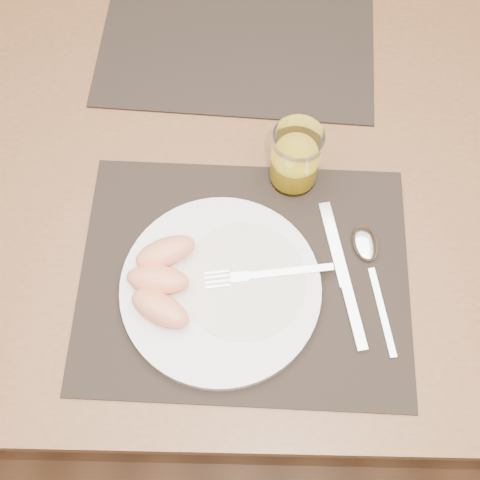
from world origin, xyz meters
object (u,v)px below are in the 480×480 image
object	(u,v)px
table	(243,170)
placemat_far	(238,30)
spoon	(368,253)
plate	(221,289)
knife	(346,286)
placemat_near	(244,276)
juice_glass	(295,160)
fork	(257,275)

from	to	relation	value
table	placemat_far	world-z (taller)	placemat_far
spoon	table	bearing A→B (deg)	133.56
plate	knife	xyz separation A→B (m)	(0.17, 0.01, -0.01)
placemat_near	juice_glass	xyz separation A→B (m)	(0.07, 0.16, 0.05)
table	placemat_near	xyz separation A→B (m)	(0.00, -0.22, 0.09)
placemat_near	juice_glass	bearing A→B (deg)	66.52
table	spoon	world-z (taller)	spoon
knife	juice_glass	bearing A→B (deg)	111.98
knife	spoon	size ratio (longest dim) A/B	1.14
fork	plate	bearing A→B (deg)	-161.45
spoon	fork	bearing A→B (deg)	-164.93
placemat_far	knife	bearing A→B (deg)	-71.06
plate	table	bearing A→B (deg)	83.70
table	placemat_near	distance (m)	0.24
table	knife	world-z (taller)	knife
plate	placemat_near	bearing A→B (deg)	34.87
juice_glass	spoon	bearing A→B (deg)	-50.36
fork	spoon	world-z (taller)	fork
placemat_near	knife	distance (m)	0.14
table	plate	distance (m)	0.26
spoon	placemat_near	bearing A→B (deg)	-168.18
plate	juice_glass	world-z (taller)	juice_glass
knife	fork	bearing A→B (deg)	176.39
table	fork	xyz separation A→B (m)	(0.02, -0.23, 0.11)
fork	spoon	distance (m)	0.16
plate	spoon	size ratio (longest dim) A/B	1.41
plate	spoon	bearing A→B (deg)	15.93
plate	spoon	distance (m)	0.21
placemat_near	knife	world-z (taller)	knife
placemat_near	placemat_far	xyz separation A→B (m)	(-0.02, 0.44, 0.00)
fork	knife	distance (m)	0.12
placemat_near	fork	bearing A→B (deg)	-17.32
table	placemat_near	bearing A→B (deg)	-88.75
placemat_far	knife	xyz separation A→B (m)	(0.16, -0.45, 0.00)
placemat_far	plate	distance (m)	0.46
placemat_far	fork	world-z (taller)	fork
placemat_near	plate	bearing A→B (deg)	-145.13
juice_glass	fork	bearing A→B (deg)	-107.36
table	fork	world-z (taller)	fork
placemat_far	fork	xyz separation A→B (m)	(0.04, -0.45, 0.02)
table	knife	xyz separation A→B (m)	(0.14, -0.23, 0.09)
placemat_far	juice_glass	size ratio (longest dim) A/B	4.26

